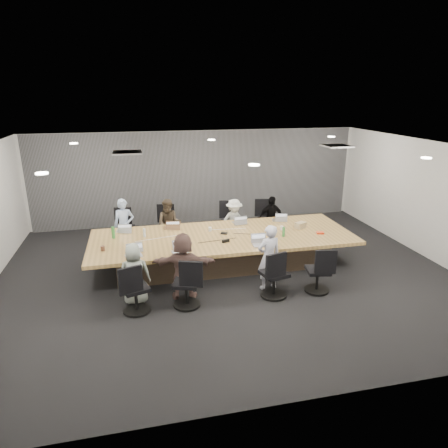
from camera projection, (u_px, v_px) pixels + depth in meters
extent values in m
cube|color=black|center=(228.00, 274.00, 8.97)|extent=(10.00, 8.00, 0.00)
cube|color=white|center=(228.00, 148.00, 8.09)|extent=(10.00, 8.00, 0.00)
cube|color=beige|center=(198.00, 177.00, 12.23)|extent=(10.00, 0.00, 2.80)
cube|color=beige|center=(304.00, 308.00, 4.83)|extent=(10.00, 0.00, 2.80)
cube|color=beige|center=(431.00, 201.00, 9.57)|extent=(0.00, 8.00, 2.80)
cube|color=#5D5D61|center=(199.00, 178.00, 12.16)|extent=(9.80, 0.04, 2.80)
cube|color=#4D3C2D|center=(223.00, 252.00, 9.33)|extent=(4.80, 1.40, 0.66)
cube|color=tan|center=(223.00, 237.00, 9.21)|extent=(6.00, 2.20, 0.08)
imported|color=#AAC3EC|center=(124.00, 226.00, 9.99)|extent=(0.52, 0.35, 1.38)
cube|color=#B2B2B7|center=(124.00, 231.00, 9.47)|extent=(0.36, 0.28, 0.02)
imported|color=#403528|center=(169.00, 224.00, 10.24)|extent=(0.73, 0.62, 1.32)
cube|color=#8C6647|center=(171.00, 228.00, 9.70)|extent=(0.38, 0.29, 0.02)
imported|color=silver|center=(234.00, 221.00, 10.62)|extent=(0.87, 0.61, 1.21)
cube|color=#B2B2B7|center=(239.00, 223.00, 10.06)|extent=(0.34, 0.25, 0.02)
imported|color=black|center=(271.00, 218.00, 10.83)|extent=(0.75, 0.36, 1.24)
cube|color=#B2B2B7|center=(278.00, 220.00, 10.28)|extent=(0.34, 0.26, 0.02)
imported|color=gray|center=(135.00, 274.00, 7.57)|extent=(0.60, 0.40, 1.21)
cube|color=#B2B2B7|center=(134.00, 256.00, 8.03)|extent=(0.36, 0.28, 0.02)
imported|color=brown|center=(183.00, 266.00, 7.74)|extent=(1.30, 0.62, 1.35)
cube|color=#B2B2B7|center=(180.00, 252.00, 8.23)|extent=(0.36, 0.27, 0.02)
imported|color=#B7B8CC|center=(269.00, 257.00, 8.10)|extent=(0.55, 0.41, 1.39)
cube|color=#B2B2B7|center=(261.00, 245.00, 8.59)|extent=(0.34, 0.24, 0.02)
cylinder|color=#378D3D|center=(113.00, 233.00, 8.98)|extent=(0.08, 0.08, 0.27)
cylinder|color=#378D3D|center=(284.00, 232.00, 9.10)|extent=(0.08, 0.08, 0.22)
cylinder|color=silver|center=(144.00, 233.00, 9.08)|extent=(0.07, 0.07, 0.20)
cylinder|color=white|center=(210.00, 229.00, 9.48)|extent=(0.10, 0.10, 0.09)
cylinder|color=white|center=(282.00, 228.00, 9.56)|extent=(0.09, 0.09, 0.09)
cylinder|color=brown|center=(103.00, 248.00, 8.30)|extent=(0.10, 0.10, 0.10)
cube|color=black|center=(184.00, 240.00, 8.88)|extent=(0.18, 0.15, 0.03)
cube|color=black|center=(224.00, 233.00, 9.30)|extent=(0.18, 0.15, 0.03)
cube|color=black|center=(226.00, 241.00, 8.77)|extent=(0.18, 0.10, 0.07)
cube|color=tan|center=(301.00, 225.00, 9.69)|extent=(0.31, 0.26, 0.14)
cube|color=red|center=(320.00, 233.00, 9.31)|extent=(0.19, 0.15, 0.04)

